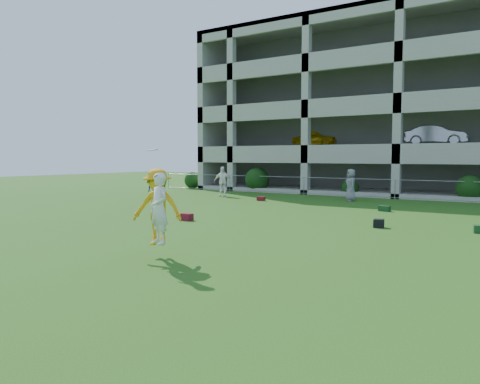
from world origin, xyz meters
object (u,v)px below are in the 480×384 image
Objects in this scene: crate_d at (379,223)px; frisbee_contest at (158,207)px; bystander_a at (153,181)px; bystander_c at (351,185)px; parking_garage at (428,110)px; bystander_b at (222,182)px.

crate_d is 0.14× the size of frisbee_contest.
bystander_a reaches higher than crate_d.
bystander_c is at bearing 94.17° from frisbee_contest.
bystander_c is at bearing 115.38° from crate_d.
parking_garage reaches higher than bystander_c.
parking_garage is at bearing 97.20° from crate_d.
parking_garage is at bearing -19.27° from bystander_a.
crate_d is at bearing 69.01° from frisbee_contest.
frisbee_contest reaches higher than crate_d.
bystander_c is 5.23× the size of crate_d.
bystander_a is 0.86× the size of bystander_c.
frisbee_contest is 29.04m from parking_garage.
frisbee_contest is (15.84, -16.38, 0.50)m from bystander_a.
parking_garage reaches higher than crate_d.
bystander_c is (7.97, 1.44, -0.03)m from bystander_b.
bystander_a is at bearing 149.39° from bystander_b.
parking_garage is (9.71, 12.86, 5.07)m from bystander_b.
bystander_b is 1.04× the size of bystander_c.
parking_garage is (16.33, 12.27, 5.23)m from bystander_a.
bystander_a is 6.64m from bystander_b.
bystander_b is 18.29m from frisbee_contest.
frisbee_contest is (9.22, -15.79, 0.33)m from bystander_b.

